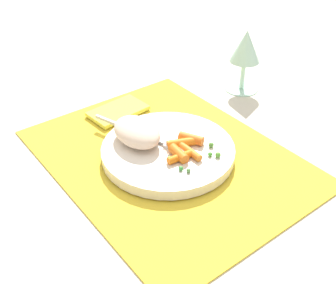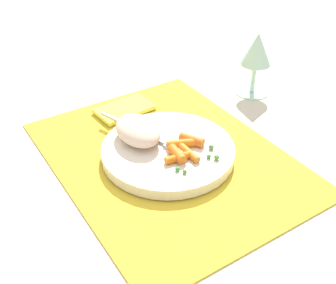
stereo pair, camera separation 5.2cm
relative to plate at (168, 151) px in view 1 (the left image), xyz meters
The scene contains 9 objects.
ground_plane 0.02m from the plate, ahead, with size 2.40×2.40×0.00m, color beige.
placemat 0.01m from the plate, ahead, with size 0.49×0.38×0.01m, color gold.
plate is the anchor object (origin of this frame).
rice_mound 0.07m from the plate, 143.77° to the right, with size 0.10×0.07×0.04m, color beige.
carrot_portion 0.04m from the plate, 27.50° to the left, with size 0.08×0.09×0.02m.
pea_scatter 0.05m from the plate, 21.59° to the left, with size 0.08×0.09×0.01m.
fork 0.05m from the plate, 162.45° to the right, with size 0.21×0.07×0.01m.
wine_glass 0.32m from the plate, 109.58° to the left, with size 0.08×0.08×0.14m.
napkin 0.18m from the plate, behind, with size 0.07×0.12×0.01m, color #EAE54C.
Camera 1 is at (0.49, -0.38, 0.47)m, focal length 45.77 mm.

